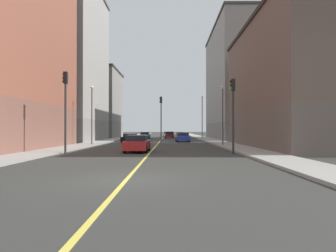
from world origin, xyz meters
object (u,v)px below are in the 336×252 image
object	(u,v)px
car_red	(137,144)
car_teal	(145,135)
car_yellow	(179,135)
car_maroon	(170,135)
traffic_light_left_near	(233,105)
building_left_near	(302,84)
street_lamp_left_far	(202,113)
building_left_mid	(243,83)
building_right_midblock	(63,64)
car_blue	(183,137)
street_lamp_right_near	(92,109)
car_black	(130,138)
car_white	(167,134)
building_right_distant	(93,104)
traffic_light_right_near	(65,101)
street_lamp_left_near	(223,109)
traffic_light_median_far	(161,113)

from	to	relation	value
car_red	car_teal	bearing A→B (deg)	93.59
car_yellow	car_maroon	bearing A→B (deg)	-108.11
traffic_light_left_near	car_red	distance (m)	8.31
building_left_near	street_lamp_left_far	size ratio (longest dim) A/B	3.02
building_left_mid	street_lamp_left_far	bearing A→B (deg)	-173.13
traffic_light_left_near	car_yellow	world-z (taller)	traffic_light_left_near
building_left_near	car_yellow	size ratio (longest dim) A/B	5.54
building_right_midblock	car_blue	distance (m)	21.66
traffic_light_left_near	street_lamp_right_near	size ratio (longest dim) A/B	0.85
car_blue	car_black	world-z (taller)	car_blue
car_teal	car_white	bearing A→B (deg)	69.57
traffic_light_left_near	car_yellow	bearing A→B (deg)	93.14
street_lamp_right_near	car_maroon	distance (m)	31.58
car_yellow	car_white	distance (m)	3.99
building_right_distant	street_lamp_left_far	xyz separation A→B (m)	(22.38, -10.20, -2.45)
building_left_near	building_right_distant	xyz separation A→B (m)	(-29.99, 36.15, 0.77)
building_left_near	traffic_light_right_near	distance (m)	23.06
building_right_midblock	building_right_distant	world-z (taller)	building_right_midblock
street_lamp_left_near	car_yellow	size ratio (longest dim) A/B	1.55
car_blue	car_white	xyz separation A→B (m)	(-2.54, 29.07, -0.05)
street_lamp_right_near	car_blue	xyz separation A→B (m)	(10.81, 10.78, -3.56)
traffic_light_median_far	car_blue	distance (m)	5.23
street_lamp_left_far	car_blue	size ratio (longest dim) A/B	1.68
street_lamp_right_near	traffic_light_left_near	bearing A→B (deg)	-41.86
building_left_mid	traffic_light_left_near	world-z (taller)	building_left_mid
street_lamp_left_far	car_yellow	xyz separation A→B (m)	(-3.72, 15.14, -4.18)
car_white	car_black	bearing A→B (deg)	-98.62
building_right_distant	car_teal	xyz separation A→B (m)	(11.48, -4.01, -6.61)
traffic_light_median_far	street_lamp_left_far	xyz separation A→B (m)	(7.10, 13.44, 0.65)
building_left_near	building_right_distant	world-z (taller)	building_right_distant
building_left_near	car_teal	bearing A→B (deg)	119.94
building_left_mid	traffic_light_right_near	world-z (taller)	building_left_mid
traffic_light_median_far	car_teal	distance (m)	20.30
street_lamp_left_far	car_black	distance (m)	18.56
car_yellow	car_black	bearing A→B (deg)	-104.66
car_blue	car_yellow	bearing A→B (deg)	89.46
street_lamp_right_near	car_teal	distance (m)	28.54
traffic_light_left_near	car_teal	world-z (taller)	traffic_light_left_near
traffic_light_right_near	street_lamp_left_far	xyz separation A→B (m)	(13.79, 34.19, 0.76)
building_left_near	street_lamp_left_near	xyz separation A→B (m)	(-7.61, 2.87, -2.32)
building_right_distant	traffic_light_left_near	world-z (taller)	building_right_distant
building_left_near	car_black	bearing A→B (deg)	147.93
building_right_distant	street_lamp_right_near	xyz separation A→B (m)	(7.61, -32.05, -3.01)
traffic_light_left_near	car_black	bearing A→B (deg)	117.23
car_red	car_black	world-z (taller)	car_red
car_maroon	car_blue	bearing A→B (deg)	-84.08
car_teal	car_white	distance (m)	12.60
building_left_near	car_blue	size ratio (longest dim) A/B	5.06
car_white	street_lamp_left_near	bearing A→B (deg)	-81.00
building_left_mid	car_maroon	bearing A→B (deg)	151.60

